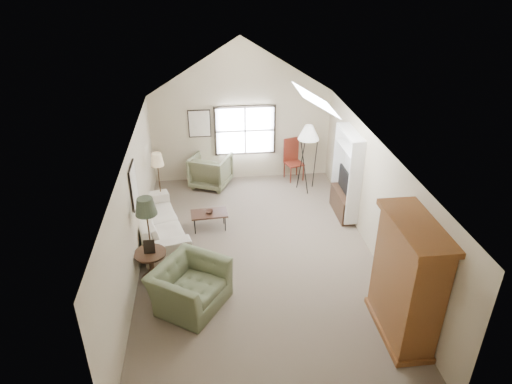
{
  "coord_description": "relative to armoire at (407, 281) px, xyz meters",
  "views": [
    {
      "loc": [
        -0.96,
        -8.0,
        5.91
      ],
      "look_at": [
        0.0,
        0.4,
        1.4
      ],
      "focal_mm": 32.0,
      "sensor_mm": 36.0,
      "label": 1
    }
  ],
  "objects": [
    {
      "name": "sofa",
      "position": [
        -4.38,
        3.54,
        -0.73
      ],
      "size": [
        1.63,
        2.72,
        0.74
      ],
      "primitive_type": "imported",
      "rotation": [
        0.0,
        0.0,
        1.84
      ],
      "color": "beige",
      "rests_on": "ground"
    },
    {
      "name": "tripod_lamp",
      "position": [
        -0.5,
        5.4,
        -0.14
      ],
      "size": [
        0.67,
        0.67,
        1.92
      ],
      "primitive_type": null,
      "rotation": [
        0.0,
        0.0,
        -0.23
      ],
      "color": "white",
      "rests_on": "ground"
    },
    {
      "name": "tv_alcove",
      "position": [
        0.16,
        4.0,
        0.05
      ],
      "size": [
        0.32,
        1.3,
        2.1
      ],
      "primitive_type": "cube",
      "color": "white",
      "rests_on": "ground"
    },
    {
      "name": "armchair_near",
      "position": [
        -3.6,
        1.1,
        -0.68
      ],
      "size": [
        1.66,
        1.7,
        0.84
      ],
      "primitive_type": "imported",
      "rotation": [
        0.0,
        0.0,
        0.98
      ],
      "color": "#565F42",
      "rests_on": "ground"
    },
    {
      "name": "armoire",
      "position": [
        0.0,
        0.0,
        0.0
      ],
      "size": [
        0.6,
        1.5,
        2.2
      ],
      "primitive_type": "cube",
      "color": "brown",
      "rests_on": "ground"
    },
    {
      "name": "bowl",
      "position": [
        -3.19,
        3.69,
        -0.64
      ],
      "size": [
        0.22,
        0.22,
        0.05
      ],
      "primitive_type": "imported",
      "rotation": [
        0.0,
        0.0,
        0.07
      ],
      "color": "#371E16",
      "rests_on": "coffee_table"
    },
    {
      "name": "tv_panel",
      "position": [
        0.14,
        4.0,
        -0.18
      ],
      "size": [
        0.05,
        0.9,
        0.55
      ],
      "primitive_type": "cube",
      "color": "black",
      "rests_on": "media_console"
    },
    {
      "name": "dark_lamp",
      "position": [
        -4.38,
        2.14,
        -0.21
      ],
      "size": [
        0.52,
        0.52,
        1.78
      ],
      "primitive_type": null,
      "rotation": [
        0.0,
        0.0,
        0.27
      ],
      "color": "#272E21",
      "rests_on": "ground"
    },
    {
      "name": "tan_lamp",
      "position": [
        -4.38,
        4.74,
        -0.3
      ],
      "size": [
        0.39,
        0.39,
        1.6
      ],
      "primitive_type": null,
      "rotation": [
        0.0,
        0.0,
        0.27
      ],
      "color": "tan",
      "rests_on": "ground"
    },
    {
      "name": "side_table",
      "position": [
        -4.38,
        1.94,
        -0.78
      ],
      "size": [
        0.78,
        0.78,
        0.64
      ],
      "primitive_type": "cylinder",
      "rotation": [
        0.0,
        0.0,
        0.27
      ],
      "color": "#3D2319",
      "rests_on": "ground"
    },
    {
      "name": "armchair_far",
      "position": [
        -3.09,
        5.96,
        -0.64
      ],
      "size": [
        1.31,
        1.33,
        0.92
      ],
      "primitive_type": "imported",
      "rotation": [
        0.0,
        0.0,
        2.73
      ],
      "color": "#68694A",
      "rests_on": "ground"
    },
    {
      "name": "skylight",
      "position": [
        -0.88,
        3.3,
        2.12
      ],
      "size": [
        0.8,
        1.2,
        0.52
      ],
      "primitive_type": null,
      "color": "white",
      "rests_on": "room_shell"
    },
    {
      "name": "room_shell",
      "position": [
        -2.18,
        2.4,
        2.11
      ],
      "size": [
        5.01,
        8.01,
        4.0
      ],
      "color": "brown",
      "rests_on": "ground"
    },
    {
      "name": "wall_art",
      "position": [
        -4.06,
        4.34,
        0.63
      ],
      "size": [
        1.97,
        3.71,
        0.88
      ],
      "color": "black",
      "rests_on": "room_shell"
    },
    {
      "name": "coffee_table",
      "position": [
        -3.19,
        3.69,
        -0.88
      ],
      "size": [
        0.88,
        0.53,
        0.44
      ],
      "primitive_type": "cube",
      "rotation": [
        0.0,
        0.0,
        0.07
      ],
      "color": "#3B2018",
      "rests_on": "ground"
    },
    {
      "name": "side_chair",
      "position": [
        -0.7,
        6.1,
        -0.5
      ],
      "size": [
        0.58,
        0.58,
        1.2
      ],
      "primitive_type": "cube",
      "rotation": [
        0.0,
        0.0,
        0.29
      ],
      "color": "maroon",
      "rests_on": "ground"
    },
    {
      "name": "window",
      "position": [
        -2.08,
        6.36,
        0.35
      ],
      "size": [
        1.72,
        0.08,
        1.42
      ],
      "primitive_type": "cube",
      "color": "black",
      "rests_on": "room_shell"
    },
    {
      "name": "media_console",
      "position": [
        0.14,
        4.0,
        -0.8
      ],
      "size": [
        0.34,
        1.18,
        0.6
      ],
      "primitive_type": "cube",
      "color": "#382316",
      "rests_on": "ground"
    }
  ]
}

